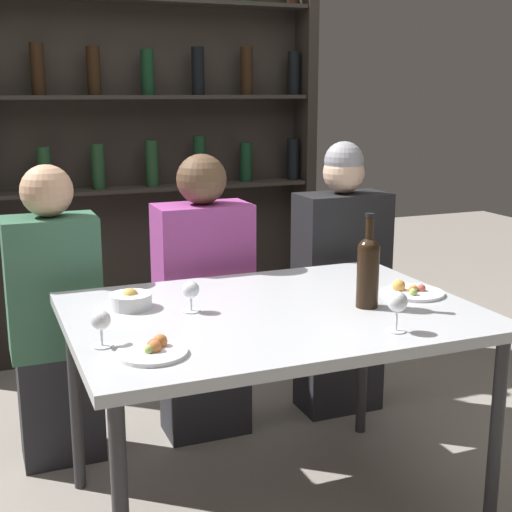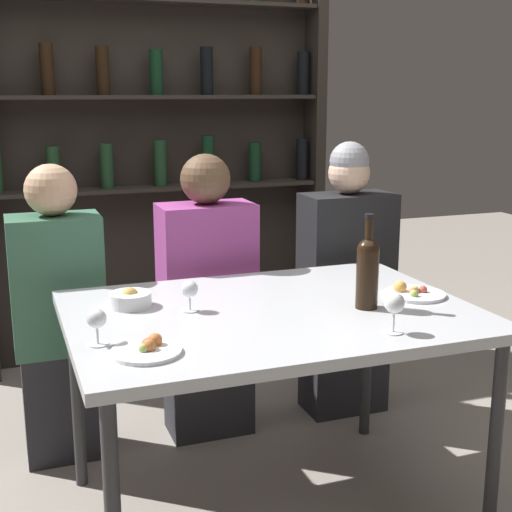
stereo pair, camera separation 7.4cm
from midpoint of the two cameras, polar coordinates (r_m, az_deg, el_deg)
ground_plane at (r=2.68m, az=1.96°, el=-19.76°), size 10.00×10.00×0.00m
dining_table at (r=2.38m, az=2.09°, el=-5.63°), size 1.33×0.96×0.75m
wine_rack_wall at (r=3.89m, az=-7.42°, el=8.27°), size 1.87×0.21×2.16m
wine_bottle at (r=2.38m, az=9.79°, el=-1.04°), size 0.07×0.07×0.32m
wine_glass_0 at (r=2.16m, az=11.97°, el=-3.83°), size 0.06×0.06×0.13m
wine_glass_1 at (r=2.33m, az=-4.44°, el=-2.80°), size 0.06×0.06×0.10m
wine_glass_2 at (r=2.06m, az=-11.63°, el=-5.10°), size 0.06×0.06×0.11m
food_plate_0 at (r=2.58m, az=13.25°, el=-2.89°), size 0.21×0.21×0.05m
food_plate_1 at (r=1.99m, az=-7.64°, el=-7.42°), size 0.20×0.20×0.05m
snack_bowl at (r=2.41m, az=-9.17°, el=-3.43°), size 0.14×0.14×0.07m
seated_person_left at (r=2.92m, az=-14.76°, el=-5.16°), size 0.35×0.22×1.19m
seated_person_center at (r=3.02m, az=-3.21°, el=-3.96°), size 0.39×0.22×1.21m
seated_person_right at (r=3.26m, az=7.84°, el=-2.43°), size 0.40×0.22×1.24m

